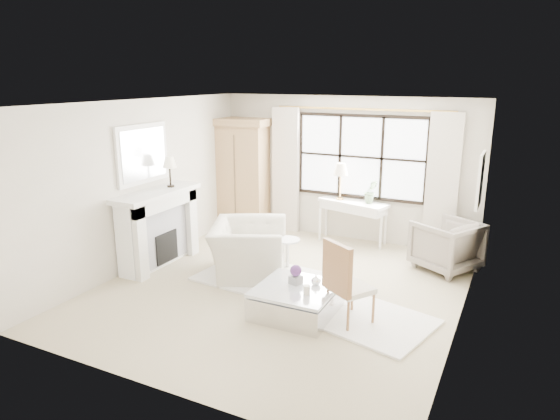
{
  "coord_description": "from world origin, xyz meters",
  "views": [
    {
      "loc": [
        3.03,
        -6.12,
        3.05
      ],
      "look_at": [
        -0.11,
        0.2,
        1.14
      ],
      "focal_mm": 32.0,
      "sensor_mm": 36.0,
      "label": 1
    }
  ],
  "objects_px": {
    "console_table": "(352,222)",
    "club_armchair": "(248,249)",
    "coffee_table": "(296,301)",
    "armoire": "(242,173)"
  },
  "relations": [
    {
      "from": "club_armchair",
      "to": "coffee_table",
      "type": "xyz_separation_m",
      "value": [
        1.25,
        -0.91,
        -0.23
      ]
    },
    {
      "from": "club_armchair",
      "to": "armoire",
      "type": "bearing_deg",
      "value": 8.96
    },
    {
      "from": "console_table",
      "to": "coffee_table",
      "type": "xyz_separation_m",
      "value": [
        0.28,
        -3.15,
        -0.22
      ]
    },
    {
      "from": "armoire",
      "to": "club_armchair",
      "type": "distance_m",
      "value": 2.66
    },
    {
      "from": "console_table",
      "to": "club_armchair",
      "type": "relative_size",
      "value": 1.08
    },
    {
      "from": "console_table",
      "to": "club_armchair",
      "type": "bearing_deg",
      "value": -99.06
    },
    {
      "from": "console_table",
      "to": "coffee_table",
      "type": "distance_m",
      "value": 3.17
    },
    {
      "from": "armoire",
      "to": "club_armchair",
      "type": "height_order",
      "value": "armoire"
    },
    {
      "from": "club_armchair",
      "to": "console_table",
      "type": "bearing_deg",
      "value": -46.65
    },
    {
      "from": "console_table",
      "to": "coffee_table",
      "type": "bearing_deg",
      "value": -70.65
    }
  ]
}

